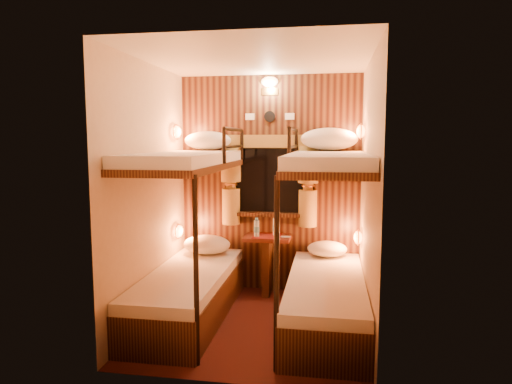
% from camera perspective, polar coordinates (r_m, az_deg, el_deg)
% --- Properties ---
extents(floor, '(2.10, 2.10, 0.00)m').
position_cam_1_polar(floor, '(4.40, -0.19, -16.16)').
color(floor, '#3A1910').
rests_on(floor, ground).
extents(ceiling, '(2.10, 2.10, 0.00)m').
position_cam_1_polar(ceiling, '(4.12, -0.21, 16.38)').
color(ceiling, silver).
rests_on(ceiling, wall_back).
extents(wall_back, '(2.40, 0.00, 2.40)m').
position_cam_1_polar(wall_back, '(5.12, 1.74, 0.98)').
color(wall_back, '#C6B293').
rests_on(wall_back, floor).
extents(wall_front, '(2.40, 0.00, 2.40)m').
position_cam_1_polar(wall_front, '(3.07, -3.45, -2.82)').
color(wall_front, '#C6B293').
rests_on(wall_front, floor).
extents(wall_left, '(0.00, 2.40, 2.40)m').
position_cam_1_polar(wall_left, '(4.36, -13.26, -0.17)').
color(wall_left, '#C6B293').
rests_on(wall_left, floor).
extents(wall_right, '(0.00, 2.40, 2.40)m').
position_cam_1_polar(wall_right, '(4.04, 13.91, -0.71)').
color(wall_right, '#C6B293').
rests_on(wall_right, floor).
extents(back_panel, '(2.00, 0.03, 2.40)m').
position_cam_1_polar(back_panel, '(5.10, 1.72, 0.96)').
color(back_panel, black).
rests_on(back_panel, floor).
extents(bunk_left, '(0.72, 1.90, 1.82)m').
position_cam_1_polar(bunk_left, '(4.43, -8.43, -8.43)').
color(bunk_left, black).
rests_on(bunk_left, floor).
extents(bunk_right, '(0.72, 1.90, 1.82)m').
position_cam_1_polar(bunk_right, '(4.23, 8.77, -9.16)').
color(bunk_right, black).
rests_on(bunk_right, floor).
extents(window, '(1.00, 0.12, 0.79)m').
position_cam_1_polar(window, '(5.08, 1.67, 0.71)').
color(window, black).
rests_on(window, back_panel).
extents(curtains, '(1.10, 0.22, 1.00)m').
position_cam_1_polar(curtains, '(5.04, 1.63, 1.61)').
color(curtains, olive).
rests_on(curtains, back_panel).
extents(back_fixtures, '(0.54, 0.09, 0.48)m').
position_cam_1_polar(back_fixtures, '(5.07, 1.71, 12.76)').
color(back_fixtures, black).
rests_on(back_fixtures, back_panel).
extents(reading_lamps, '(2.00, 0.20, 1.25)m').
position_cam_1_polar(reading_lamps, '(4.77, 1.19, 1.05)').
color(reading_lamps, orange).
rests_on(reading_lamps, wall_left).
extents(table, '(0.50, 0.34, 0.66)m').
position_cam_1_polar(table, '(5.06, 1.41, -8.12)').
color(table, '#5F1C15').
rests_on(table, floor).
extents(bottle_left, '(0.06, 0.06, 0.21)m').
position_cam_1_polar(bottle_left, '(4.96, 0.08, -4.57)').
color(bottle_left, '#99BFE5').
rests_on(bottle_left, table).
extents(bottle_right, '(0.07, 0.07, 0.22)m').
position_cam_1_polar(bottle_right, '(5.02, 2.47, -4.36)').
color(bottle_right, '#99BFE5').
rests_on(bottle_right, table).
extents(sachet_a, '(0.09, 0.07, 0.01)m').
position_cam_1_polar(sachet_a, '(4.96, 3.79, -5.62)').
color(sachet_a, silver).
rests_on(sachet_a, table).
extents(sachet_b, '(0.06, 0.05, 0.00)m').
position_cam_1_polar(sachet_b, '(4.98, 3.43, -5.58)').
color(sachet_b, silver).
rests_on(sachet_b, table).
extents(pillow_lower_left, '(0.52, 0.37, 0.20)m').
position_cam_1_polar(pillow_lower_left, '(5.04, -6.16, -6.54)').
color(pillow_lower_left, white).
rests_on(pillow_lower_left, bunk_left).
extents(pillow_lower_right, '(0.42, 0.30, 0.17)m').
position_cam_1_polar(pillow_lower_right, '(4.96, 8.88, -7.03)').
color(pillow_lower_right, white).
rests_on(pillow_lower_right, bunk_right).
extents(pillow_upper_left, '(0.51, 0.37, 0.20)m').
position_cam_1_polar(pillow_upper_left, '(5.00, -6.03, 6.41)').
color(pillow_upper_left, white).
rests_on(pillow_upper_left, bunk_left).
extents(pillow_upper_right, '(0.59, 0.42, 0.23)m').
position_cam_1_polar(pillow_upper_right, '(4.81, 9.13, 6.56)').
color(pillow_upper_right, white).
rests_on(pillow_upper_right, bunk_right).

